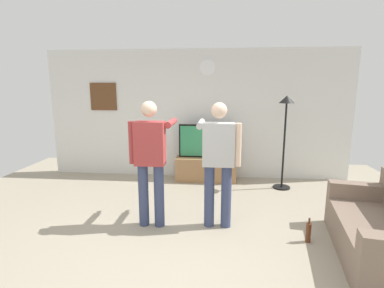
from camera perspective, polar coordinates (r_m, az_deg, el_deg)
The scene contains 10 objects.
ground_plane at distance 3.82m, azimuth -2.86°, elevation -19.26°, with size 8.40×8.40×0.00m, color #9E937F.
back_wall at distance 6.25m, azimuth 0.89°, elevation 5.79°, with size 6.40×0.10×2.70m, color silver.
tv_stand at distance 6.10m, azimuth 2.72°, elevation -4.92°, with size 1.24×0.44×0.49m.
television at distance 6.01m, azimuth 2.79°, elevation 0.59°, with size 1.12×0.07×0.68m.
wall_clock at distance 6.17m, azimuth 3.03°, elevation 14.72°, with size 0.32×0.32×0.03m, color white.
framed_picture at distance 6.64m, azimuth -16.91°, elevation 8.86°, with size 0.57×0.04×0.58m, color brown.
floor_lamp at distance 5.71m, azimuth 17.80°, elevation 3.96°, with size 0.32×0.32×1.78m.
person_standing_nearer_lamp at distance 4.01m, azimuth -8.12°, elevation -2.52°, with size 0.58×0.78×1.75m.
person_standing_nearer_couch at distance 3.96m, azimuth 5.17°, elevation -2.68°, with size 0.61×0.78×1.73m.
beverage_bottle at distance 4.10m, azimuth 21.81°, elevation -15.73°, with size 0.07×0.07×0.32m.
Camera 1 is at (0.49, -3.26, 1.93)m, focal length 27.27 mm.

